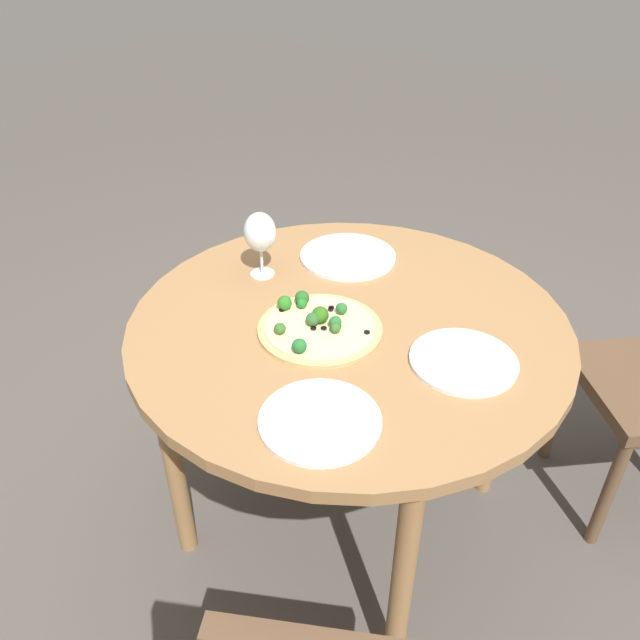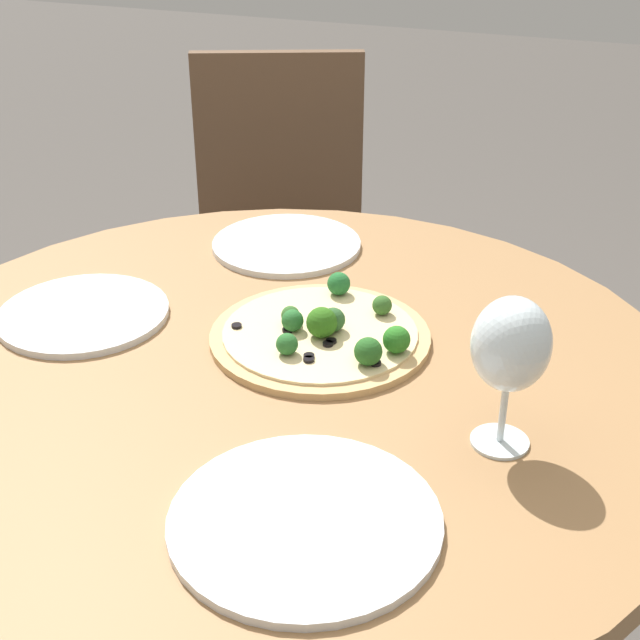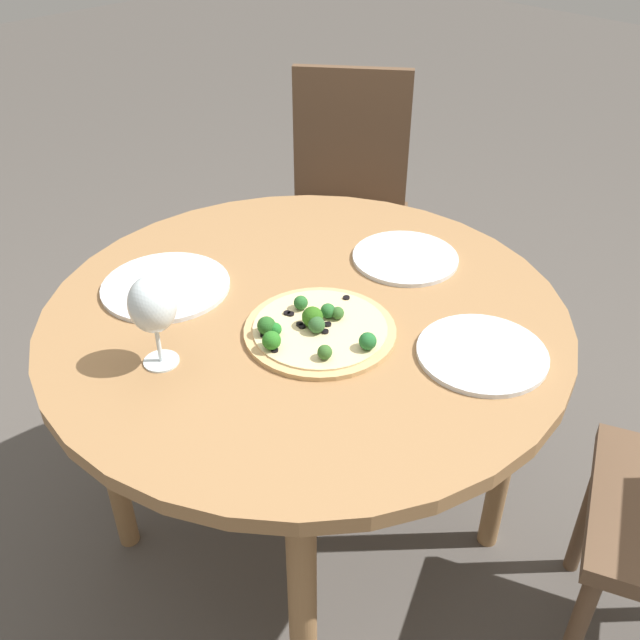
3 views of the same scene
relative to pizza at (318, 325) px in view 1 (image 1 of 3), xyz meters
The scene contains 7 objects.
ground_plane 0.74m from the pizza, 28.22° to the right, with size 12.00×12.00×0.00m, color #4C4742.
dining_table 0.12m from the pizza, 28.22° to the right, with size 1.06×1.06×0.73m.
pizza is the anchor object (origin of this frame).
wine_glass 0.32m from the pizza, 61.85° to the left, with size 0.08×0.08×0.18m.
plate_near 0.34m from the pizza, 80.00° to the right, with size 0.24×0.24×0.01m.
plate_far 0.36m from the pizza, 18.03° to the left, with size 0.27×0.27×0.01m.
plate_side 0.31m from the pizza, 147.48° to the right, with size 0.24×0.24×0.01m.
Camera 1 is at (-1.09, -0.59, 1.58)m, focal length 35.00 mm.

